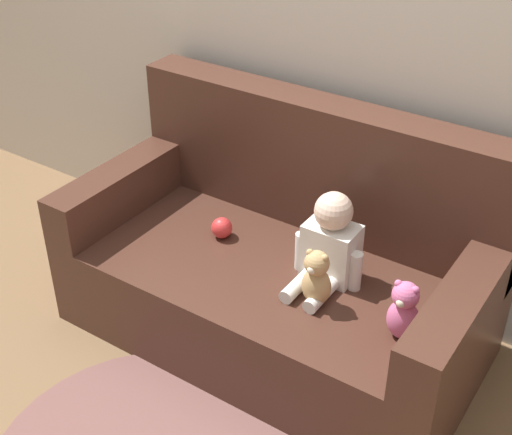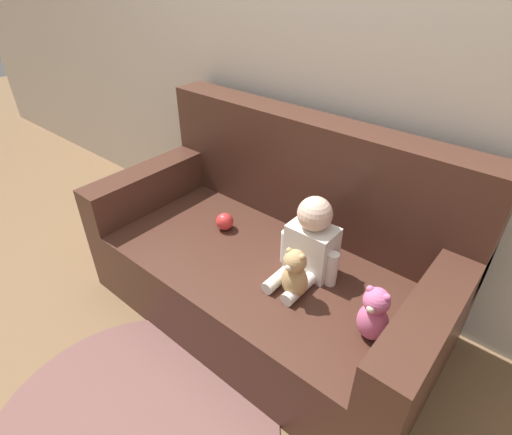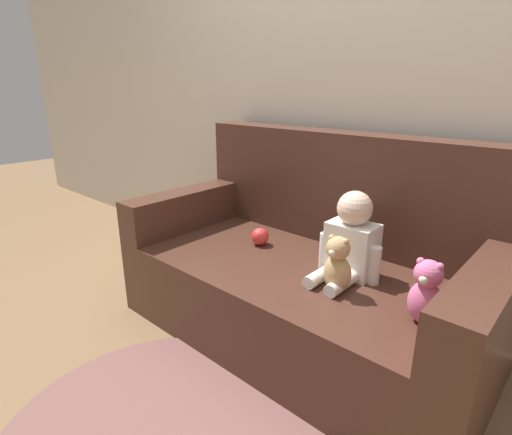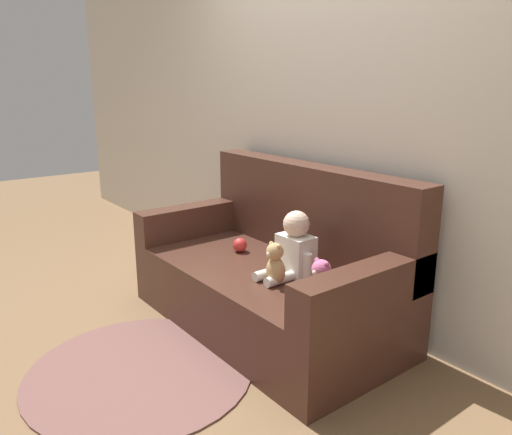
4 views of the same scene
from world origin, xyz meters
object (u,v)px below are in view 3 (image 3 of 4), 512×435
(plush_toy_side, at_px, (426,292))
(toy_ball, at_px, (260,237))
(teddy_bear_brown, at_px, (337,265))
(couch, at_px, (310,270))
(person_baby, at_px, (350,241))

(plush_toy_side, relative_size, toy_ball, 2.66)
(teddy_bear_brown, relative_size, plush_toy_side, 0.99)
(couch, xyz_separation_m, teddy_bear_brown, (0.27, -0.22, 0.19))
(person_baby, relative_size, plush_toy_side, 1.55)
(teddy_bear_brown, bearing_deg, toy_ball, 163.47)
(couch, distance_m, plush_toy_side, 0.67)
(teddy_bear_brown, bearing_deg, person_baby, 103.54)
(teddy_bear_brown, bearing_deg, couch, 141.39)
(couch, bearing_deg, teddy_bear_brown, -38.61)
(person_baby, distance_m, toy_ball, 0.52)
(person_baby, distance_m, plush_toy_side, 0.41)
(teddy_bear_brown, bearing_deg, plush_toy_side, 0.85)
(person_baby, relative_size, toy_ball, 4.12)
(plush_toy_side, bearing_deg, person_baby, 157.26)
(couch, height_order, person_baby, couch)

